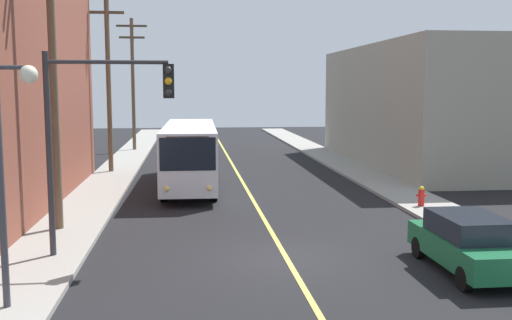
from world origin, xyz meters
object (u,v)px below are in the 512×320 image
(utility_pole_near, at_px, (52,48))
(fire_hydrant, at_px, (421,196))
(utility_pole_far, at_px, (133,78))
(traffic_signal_left_corner, at_px, (102,115))
(city_bus, at_px, (190,152))
(parked_car_green, at_px, (468,243))
(utility_pole_mid, at_px, (108,71))
(street_lamp_left, at_px, (10,150))

(utility_pole_near, relative_size, fire_hydrant, 13.76)
(utility_pole_far, xyz_separation_m, traffic_signal_left_corner, (1.86, -30.97, -1.57))
(city_bus, distance_m, utility_pole_far, 18.92)
(fire_hydrant, bearing_deg, parked_car_green, -103.74)
(utility_pole_near, height_order, utility_pole_mid, utility_pole_near)
(utility_pole_near, height_order, utility_pole_far, utility_pole_near)
(fire_hydrant, bearing_deg, street_lamp_left, -143.28)
(city_bus, height_order, utility_pole_mid, utility_pole_mid)
(street_lamp_left, bearing_deg, fire_hydrant, 36.72)
(parked_car_green, relative_size, utility_pole_near, 0.38)
(traffic_signal_left_corner, bearing_deg, parked_car_green, -13.87)
(city_bus, distance_m, fire_hydrant, 12.05)
(fire_hydrant, bearing_deg, utility_pole_near, -170.25)
(utility_pole_near, distance_m, street_lamp_left, 8.23)
(utility_pole_far, bearing_deg, traffic_signal_left_corner, -86.57)
(parked_car_green, distance_m, utility_pole_mid, 24.67)
(utility_pole_mid, bearing_deg, parked_car_green, -59.30)
(street_lamp_left, height_order, fire_hydrant, street_lamp_left)
(parked_car_green, distance_m, utility_pole_near, 14.77)
(parked_car_green, bearing_deg, utility_pole_mid, 120.70)
(utility_pole_mid, relative_size, street_lamp_left, 1.96)
(traffic_signal_left_corner, xyz_separation_m, street_lamp_left, (-1.42, -4.24, -0.56))
(parked_car_green, height_order, street_lamp_left, street_lamp_left)
(city_bus, xyz_separation_m, utility_pole_mid, (-4.70, 5.19, 4.25))
(utility_pole_far, relative_size, traffic_signal_left_corner, 1.74)
(fire_hydrant, bearing_deg, traffic_signal_left_corner, -154.07)
(utility_pole_far, height_order, fire_hydrant, utility_pole_far)
(parked_car_green, height_order, utility_pole_mid, utility_pole_mid)
(utility_pole_far, xyz_separation_m, street_lamp_left, (0.44, -35.21, -2.13))
(parked_car_green, distance_m, fire_hydrant, 8.73)
(utility_pole_far, relative_size, street_lamp_left, 1.90)
(parked_car_green, bearing_deg, utility_pole_far, 109.79)
(utility_pole_mid, height_order, traffic_signal_left_corner, utility_pole_mid)
(parked_car_green, bearing_deg, utility_pole_near, 153.89)
(utility_pole_far, xyz_separation_m, fire_hydrant, (14.12, -25.01, -5.29))
(city_bus, relative_size, parked_car_green, 2.77)
(utility_pole_near, distance_m, utility_pole_far, 27.48)
(utility_pole_mid, distance_m, utility_pole_far, 12.76)
(street_lamp_left, bearing_deg, parked_car_green, 8.46)
(traffic_signal_left_corner, relative_size, fire_hydrant, 7.14)
(utility_pole_near, xyz_separation_m, street_lamp_left, (0.66, -7.74, -2.72))
(traffic_signal_left_corner, bearing_deg, utility_pole_far, 93.43)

